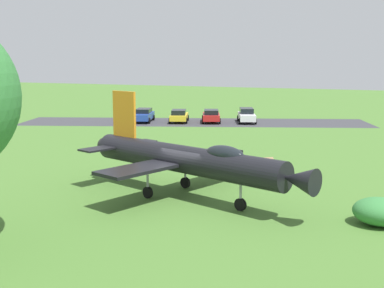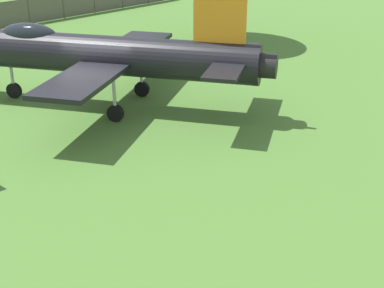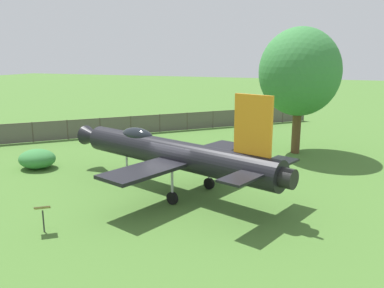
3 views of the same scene
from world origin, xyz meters
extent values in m
plane|color=#47722D|center=(0.00, 0.00, 0.00)|extent=(200.00, 200.00, 0.00)
cylinder|color=black|center=(0.00, 0.00, 1.97)|extent=(5.29, 11.84, 1.41)
cylinder|color=black|center=(-2.06, -5.93, 1.97)|extent=(1.00, 0.84, 0.85)
ellipsoid|color=black|center=(0.87, 2.50, 2.57)|extent=(1.57, 2.37, 0.84)
cube|color=orange|center=(-1.50, -4.32, 3.96)|extent=(0.72, 1.75, 2.57)
cube|color=black|center=(-2.71, 0.31, 1.79)|extent=(4.31, 3.05, 0.16)
cube|color=black|center=(2.32, -1.44, 1.79)|extent=(4.31, 3.05, 0.16)
cube|color=black|center=(-3.18, -4.25, 2.11)|extent=(2.06, 1.63, 0.10)
cube|color=black|center=(-0.15, -5.31, 2.11)|extent=(2.06, 1.63, 0.10)
cylinder|color=#A5A8AD|center=(1.19, 3.41, 1.06)|extent=(0.12, 0.12, 1.53)
cylinder|color=black|center=(1.19, 3.41, 0.30)|extent=(0.37, 0.63, 0.60)
cylinder|color=#A5A8AD|center=(-1.72, -0.68, 1.06)|extent=(0.12, 0.12, 1.53)
cylinder|color=black|center=(-1.72, -0.68, 0.30)|extent=(0.37, 0.63, 0.60)
cylinder|color=#A5A8AD|center=(0.93, -1.60, 1.06)|extent=(0.12, 0.12, 1.53)
cylinder|color=black|center=(0.93, -1.60, 0.30)|extent=(0.37, 0.63, 0.60)
cylinder|color=brown|center=(10.54, -4.85, 1.96)|extent=(0.60, 0.60, 3.93)
cylinder|color=#4C4238|center=(19.59, 1.74, 0.82)|extent=(0.08, 0.08, 1.64)
cylinder|color=#4C4238|center=(17.74, 3.64, 0.82)|extent=(0.08, 0.08, 1.64)
cylinder|color=#4C4238|center=(15.89, 5.55, 0.82)|extent=(0.08, 0.08, 1.64)
camera|label=1|loc=(23.24, 10.29, 7.01)|focal=47.68mm
camera|label=2|loc=(-19.55, -1.86, 6.92)|focal=50.44mm
camera|label=3|loc=(-17.77, -7.80, 6.87)|focal=37.16mm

